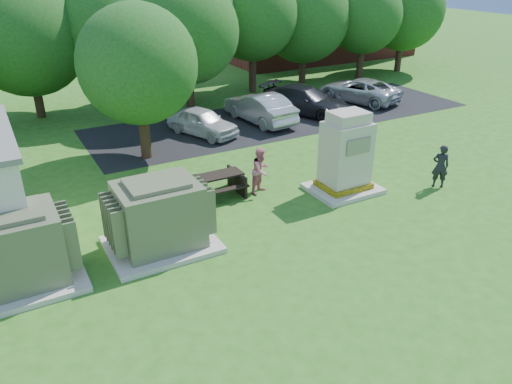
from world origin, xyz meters
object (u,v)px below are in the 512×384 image
transformer_right (159,217)px  car_silver_b (359,90)px  transformer_left (15,252)px  generator_cabinet (345,158)px  car_silver_a (260,108)px  person_by_generator (440,166)px  car_dark (306,101)px  person_at_picnic (261,170)px  car_white (202,122)px  picnic_table (216,183)px

transformer_right → car_silver_b: (15.01, 9.57, -0.32)m
transformer_left → generator_cabinet: 10.58m
car_silver_a → transformer_left: bearing=31.4°
person_by_generator → car_dark: bearing=-58.2°
transformer_right → person_at_picnic: transformer_right is taller
person_at_picnic → car_silver_b: size_ratio=0.35×
generator_cabinet → person_at_picnic: (-2.58, 1.32, -0.44)m
transformer_right → car_silver_b: 17.80m
generator_cabinet → car_white: (-1.90, 8.01, -0.64)m
picnic_table → car_white: 6.64m
car_dark → transformer_right: bearing=-165.7°
picnic_table → car_silver_b: car_silver_b is taller
transformer_right → generator_cabinet: 6.89m
generator_cabinet → car_dark: size_ratio=0.59×
person_at_picnic → car_silver_b: (10.73, 7.75, -0.17)m
car_white → car_silver_b: (10.05, 1.06, 0.03)m
transformer_left → transformer_right: (3.70, 0.00, 0.00)m
transformer_right → car_white: transformer_right is taller
transformer_left → car_white: size_ratio=0.82×
car_silver_b → person_at_picnic: bearing=17.4°
transformer_right → car_dark: bearing=39.2°
car_white → car_silver_a: bearing=-15.1°
transformer_right → car_dark: (11.01, 8.99, -0.26)m
person_by_generator → car_dark: 9.91m
person_by_generator → generator_cabinet: bearing=14.1°
person_by_generator → person_at_picnic: (-5.78, 2.69, 0.03)m
transformer_left → picnic_table: 6.84m
picnic_table → person_at_picnic: bearing=-15.5°
car_dark → transformer_left: bearing=-173.5°
generator_cabinet → car_white: 8.26m
car_silver_a → generator_cabinet: bearing=75.6°
car_silver_b → transformer_right: bearing=14.1°
transformer_left → person_at_picnic: size_ratio=1.84×
generator_cabinet → car_silver_b: size_ratio=0.61×
generator_cabinet → picnic_table: (-4.13, 1.75, -0.75)m
car_white → car_silver_a: (3.25, 0.39, 0.11)m
picnic_table → car_white: size_ratio=0.52×
person_by_generator → car_silver_a: size_ratio=0.36×
person_at_picnic → car_dark: bearing=20.9°
car_silver_b → car_dark: bearing=-10.2°
generator_cabinet → car_dark: generator_cabinet is taller
car_white → person_at_picnic: bearing=-117.7°
transformer_left → person_at_picnic: bearing=12.9°
generator_cabinet → transformer_left: bearing=-177.3°
car_silver_a → car_silver_b: 6.82m
person_at_picnic → car_white: size_ratio=0.45×
transformer_left → picnic_table: (6.44, 2.25, -0.46)m
transformer_left → person_by_generator: transformer_left is taller
picnic_table → person_by_generator: size_ratio=1.19×
car_dark → picnic_table: bearing=-165.8°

